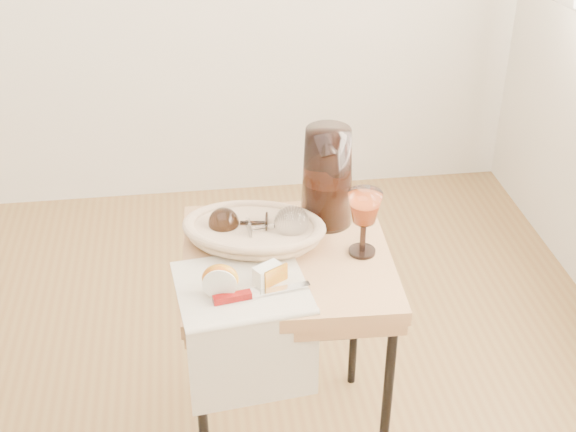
{
  "coord_description": "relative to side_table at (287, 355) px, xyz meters",
  "views": [
    {
      "loc": [
        0.46,
        -1.2,
        1.69
      ],
      "look_at": [
        0.67,
        0.32,
        0.75
      ],
      "focal_mm": 49.11,
      "sensor_mm": 36.0,
      "label": 1
    }
  ],
  "objects": [
    {
      "name": "goblet_lying_a",
      "position": [
        -0.1,
        0.08,
        0.37
      ],
      "size": [
        0.13,
        0.09,
        0.08
      ],
      "primitive_type": null,
      "rotation": [
        0.0,
        0.0,
        2.98
      ],
      "color": "#301D12",
      "rests_on": "bread_basket"
    },
    {
      "name": "side_table",
      "position": [
        0.0,
        0.0,
        0.0
      ],
      "size": [
        0.52,
        0.52,
        0.63
      ],
      "primitive_type": null,
      "rotation": [
        0.0,
        0.0,
        -0.04
      ],
      "color": "brown",
      "rests_on": "floor"
    },
    {
      "name": "tea_towel",
      "position": [
        -0.12,
        -0.12,
        0.32
      ],
      "size": [
        0.32,
        0.29,
        0.01
      ],
      "primitive_type": "cube",
      "rotation": [
        0.0,
        0.0,
        0.12
      ],
      "color": "silver",
      "rests_on": "side_table"
    },
    {
      "name": "wine_goblet",
      "position": [
        0.18,
        -0.02,
        0.4
      ],
      "size": [
        0.08,
        0.08,
        0.17
      ],
      "primitive_type": null,
      "rotation": [
        0.0,
        0.0,
        -0.05
      ],
      "color": "white",
      "rests_on": "side_table"
    },
    {
      "name": "apple_half",
      "position": [
        -0.17,
        -0.14,
        0.36
      ],
      "size": [
        0.09,
        0.05,
        0.07
      ],
      "primitive_type": "ellipsoid",
      "rotation": [
        0.0,
        0.0,
        -0.12
      ],
      "color": "#B51F08",
      "rests_on": "tea_towel"
    },
    {
      "name": "bread_basket",
      "position": [
        -0.07,
        0.06,
        0.34
      ],
      "size": [
        0.35,
        0.28,
        0.05
      ],
      "primitive_type": null,
      "rotation": [
        0.0,
        0.0,
        -0.24
      ],
      "color": "#A27C5F",
      "rests_on": "side_table"
    },
    {
      "name": "table_knife",
      "position": [
        -0.09,
        -0.16,
        0.33
      ],
      "size": [
        0.22,
        0.06,
        0.02
      ],
      "primitive_type": null,
      "rotation": [
        0.0,
        0.0,
        0.17
      ],
      "color": "silver",
      "rests_on": "tea_towel"
    },
    {
      "name": "goblet_lying_b",
      "position": [
        -0.03,
        0.04,
        0.37
      ],
      "size": [
        0.15,
        0.1,
        0.09
      ],
      "primitive_type": null,
      "rotation": [
        0.0,
        0.0,
        0.11
      ],
      "color": "white",
      "rests_on": "bread_basket"
    },
    {
      "name": "pitcher",
      "position": [
        0.12,
        0.14,
        0.44
      ],
      "size": [
        0.23,
        0.29,
        0.3
      ],
      "primitive_type": null,
      "rotation": [
        0.0,
        0.0,
        0.23
      ],
      "color": "black",
      "rests_on": "side_table"
    },
    {
      "name": "apple_wedge",
      "position": [
        -0.06,
        -0.11,
        0.34
      ],
      "size": [
        0.07,
        0.06,
        0.04
      ],
      "primitive_type": "cube",
      "rotation": [
        0.0,
        0.0,
        0.55
      ],
      "color": "white",
      "rests_on": "tea_towel"
    }
  ]
}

